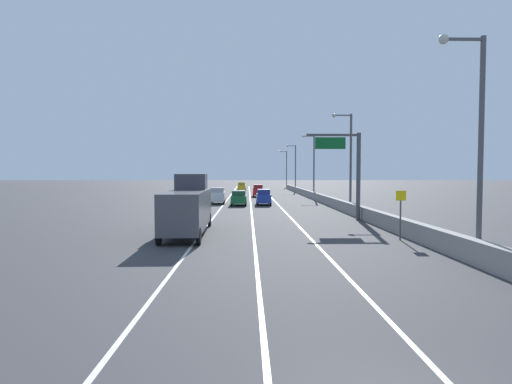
{
  "coord_description": "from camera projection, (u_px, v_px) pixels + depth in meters",
  "views": [
    {
      "loc": [
        -2.39,
        -6.66,
        4.07
      ],
      "look_at": [
        -1.27,
        50.01,
        1.47
      ],
      "focal_mm": 29.42,
      "sensor_mm": 36.0,
      "label": 1
    }
  ],
  "objects": [
    {
      "name": "lamp_post_right_near",
      "position": [
        476.0,
        133.0,
        18.88
      ],
      "size": [
        2.14,
        0.44,
        10.25
      ],
      "color": "#4C4C51",
      "rests_on": "ground_plane"
    },
    {
      "name": "lane_stripe_left",
      "position": [
        227.0,
        200.0,
        61.71
      ],
      "size": [
        0.16,
        130.0,
        0.0
      ],
      "primitive_type": "cube",
      "color": "silver",
      "rests_on": "ground_plane"
    },
    {
      "name": "jersey_barrier_right",
      "position": [
        338.0,
        204.0,
        46.96
      ],
      "size": [
        0.6,
        120.0,
        1.1
      ],
      "primitive_type": "cube",
      "color": "gray",
      "rests_on": "ground_plane"
    },
    {
      "name": "car_yellow_4",
      "position": [
        242.0,
        187.0,
        93.54
      ],
      "size": [
        1.85,
        4.6,
        1.97
      ],
      "color": "gold",
      "rests_on": "ground_plane"
    },
    {
      "name": "lamp_post_right_fourth",
      "position": [
        294.0,
        165.0,
        93.03
      ],
      "size": [
        2.14,
        0.44,
        10.25
      ],
      "color": "#4C4C51",
      "rests_on": "ground_plane"
    },
    {
      "name": "lamp_post_right_third",
      "position": [
        312.0,
        162.0,
        68.31
      ],
      "size": [
        2.14,
        0.44,
        10.25
      ],
      "color": "#4C4C51",
      "rests_on": "ground_plane"
    },
    {
      "name": "lane_stripe_right",
      "position": [
        274.0,
        200.0,
        61.85
      ],
      "size": [
        0.16,
        130.0,
        0.0
      ],
      "primitive_type": "cube",
      "color": "silver",
      "rests_on": "ground_plane"
    },
    {
      "name": "overhead_sign_gantry",
      "position": [
        350.0,
        165.0,
        35.95
      ],
      "size": [
        4.68,
        0.36,
        7.5
      ],
      "color": "#47474C",
      "rests_on": "ground_plane"
    },
    {
      "name": "lamp_post_right_second",
      "position": [
        348.0,
        155.0,
        43.6
      ],
      "size": [
        2.14,
        0.44,
        10.25
      ],
      "color": "#4C4C51",
      "rests_on": "ground_plane"
    },
    {
      "name": "car_blue_2",
      "position": [
        264.0,
        197.0,
        53.0
      ],
      "size": [
        1.8,
        4.5,
        2.0
      ],
      "color": "#1E389E",
      "rests_on": "ground_plane"
    },
    {
      "name": "car_white_0",
      "position": [
        218.0,
        196.0,
        55.26
      ],
      "size": [
        1.98,
        4.45,
        2.13
      ],
      "color": "white",
      "rests_on": "ground_plane"
    },
    {
      "name": "ground_plane",
      "position": [
        262.0,
        197.0,
        70.81
      ],
      "size": [
        320.0,
        320.0,
        0.0
      ],
      "primitive_type": "plane",
      "color": "#38383A"
    },
    {
      "name": "speed_advisory_sign",
      "position": [
        401.0,
        211.0,
        25.26
      ],
      "size": [
        0.6,
        0.11,
        3.0
      ],
      "color": "#4C4C51",
      "rests_on": "ground_plane"
    },
    {
      "name": "lane_stripe_center",
      "position": [
        250.0,
        200.0,
        61.78
      ],
      "size": [
        0.16,
        130.0,
        0.0
      ],
      "primitive_type": "cube",
      "color": "silver",
      "rests_on": "ground_plane"
    },
    {
      "name": "box_truck",
      "position": [
        188.0,
        207.0,
        27.82
      ],
      "size": [
        2.64,
        9.78,
        3.99
      ],
      "color": "#4C4C51",
      "rests_on": "ground_plane"
    },
    {
      "name": "lamp_post_right_fifth",
      "position": [
        286.0,
        166.0,
        117.75
      ],
      "size": [
        2.14,
        0.44,
        10.25
      ],
      "color": "#4C4C51",
      "rests_on": "ground_plane"
    },
    {
      "name": "car_green_3",
      "position": [
        239.0,
        198.0,
        52.34
      ],
      "size": [
        1.94,
        4.59,
        1.86
      ],
      "color": "#196033",
      "rests_on": "ground_plane"
    },
    {
      "name": "car_red_1",
      "position": [
        258.0,
        191.0,
        71.73
      ],
      "size": [
        1.86,
        4.79,
        2.06
      ],
      "color": "red",
      "rests_on": "ground_plane"
    }
  ]
}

